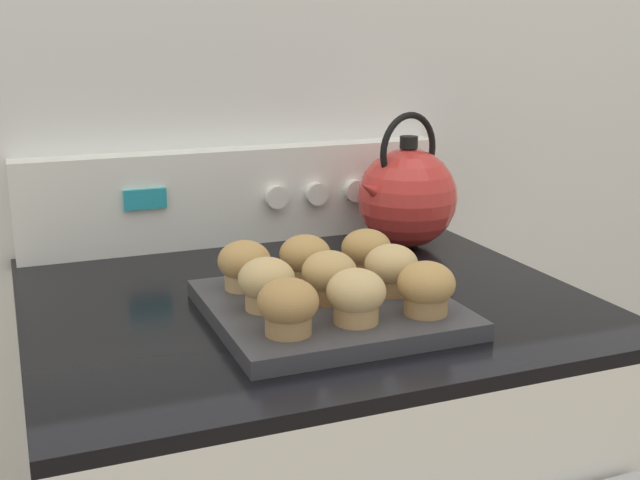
# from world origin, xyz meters

# --- Properties ---
(wall_back) EXTENTS (8.00, 0.05, 2.40)m
(wall_back) POSITION_xyz_m (0.00, 0.71, 1.20)
(wall_back) COLOR silver
(wall_back) RESTS_ON ground_plane
(control_panel) EXTENTS (0.74, 0.07, 0.16)m
(control_panel) POSITION_xyz_m (0.00, 0.66, 0.96)
(control_panel) COLOR white
(control_panel) RESTS_ON stove_range
(muffin_pan) EXTENTS (0.30, 0.30, 0.02)m
(muffin_pan) POSITION_xyz_m (0.00, 0.26, 0.89)
(muffin_pan) COLOR #38383D
(muffin_pan) RESTS_ON stove_range
(muffin_r0_c0) EXTENTS (0.07, 0.07, 0.07)m
(muffin_r0_c0) POSITION_xyz_m (-0.09, 0.17, 0.94)
(muffin_r0_c0) COLOR #A37A4C
(muffin_r0_c0) RESTS_ON muffin_pan
(muffin_r0_c1) EXTENTS (0.07, 0.07, 0.07)m
(muffin_r0_c1) POSITION_xyz_m (0.00, 0.17, 0.94)
(muffin_r0_c1) COLOR tan
(muffin_r0_c1) RESTS_ON muffin_pan
(muffin_r0_c2) EXTENTS (0.07, 0.07, 0.07)m
(muffin_r0_c2) POSITION_xyz_m (0.09, 0.17, 0.94)
(muffin_r0_c2) COLOR #A37A4C
(muffin_r0_c2) RESTS_ON muffin_pan
(muffin_r1_c0) EXTENTS (0.07, 0.07, 0.07)m
(muffin_r1_c0) POSITION_xyz_m (-0.08, 0.26, 0.94)
(muffin_r1_c0) COLOR tan
(muffin_r1_c0) RESTS_ON muffin_pan
(muffin_r1_c1) EXTENTS (0.07, 0.07, 0.07)m
(muffin_r1_c1) POSITION_xyz_m (0.00, 0.25, 0.94)
(muffin_r1_c1) COLOR olive
(muffin_r1_c1) RESTS_ON muffin_pan
(muffin_r1_c2) EXTENTS (0.07, 0.07, 0.07)m
(muffin_r1_c2) POSITION_xyz_m (0.09, 0.25, 0.94)
(muffin_r1_c2) COLOR #A37A4C
(muffin_r1_c2) RESTS_ON muffin_pan
(muffin_r2_c0) EXTENTS (0.07, 0.07, 0.07)m
(muffin_r2_c0) POSITION_xyz_m (-0.09, 0.34, 0.94)
(muffin_r2_c0) COLOR tan
(muffin_r2_c0) RESTS_ON muffin_pan
(muffin_r2_c1) EXTENTS (0.07, 0.07, 0.07)m
(muffin_r2_c1) POSITION_xyz_m (0.00, 0.34, 0.94)
(muffin_r2_c1) COLOR tan
(muffin_r2_c1) RESTS_ON muffin_pan
(muffin_r2_c2) EXTENTS (0.07, 0.07, 0.07)m
(muffin_r2_c2) POSITION_xyz_m (0.09, 0.34, 0.94)
(muffin_r2_c2) COLOR #A37A4C
(muffin_r2_c2) RESTS_ON muffin_pan
(tea_kettle) EXTENTS (0.20, 0.17, 0.23)m
(tea_kettle) POSITION_xyz_m (0.25, 0.52, 0.97)
(tea_kettle) COLOR red
(tea_kettle) RESTS_ON stove_range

